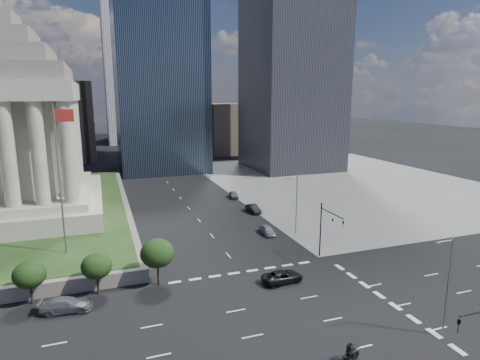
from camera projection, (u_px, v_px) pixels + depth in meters
name	position (u px, v px, depth m)	size (l,w,h in m)	color
ground	(154.00, 167.00, 132.44)	(500.00, 500.00, 0.00)	black
sidewalk_ne	(343.00, 181.00, 110.50)	(68.00, 90.00, 0.03)	slate
flagpole	(60.00, 172.00, 52.49)	(2.52, 0.24, 20.00)	slate
midrise_glass	(159.00, 73.00, 122.36)	(26.00, 26.00, 60.00)	black
highrise_ne	(293.00, 6.00, 122.09)	(26.00, 28.00, 100.00)	black
building_filler_ne	(221.00, 128.00, 168.52)	(20.00, 30.00, 20.00)	#4E3F35
building_filler_nw	(59.00, 121.00, 147.50)	(24.00, 30.00, 28.00)	#4E3F35
traffic_signal_ne	(328.00, 225.00, 55.77)	(0.30, 5.74, 8.00)	black
street_lamp_south	(447.00, 282.00, 37.77)	(2.13, 0.22, 10.00)	slate
street_lamp_north	(296.00, 202.00, 66.39)	(2.13, 0.22, 10.00)	slate
pickup_truck	(283.00, 277.00, 50.03)	(2.43, 5.27, 1.47)	black
suv_grey	(66.00, 305.00, 43.17)	(5.37, 2.18, 1.56)	slate
parked_sedan_near	(268.00, 230.00, 67.38)	(1.73, 4.31, 1.47)	#919499
parked_sedan_mid	(253.00, 209.00, 80.21)	(4.71, 1.64, 1.55)	black
parked_sedan_far	(234.00, 195.00, 91.65)	(1.79, 4.44, 1.51)	#5A5B62
motorcycle_lead	(349.00, 353.00, 34.80)	(2.55, 0.70, 1.90)	black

